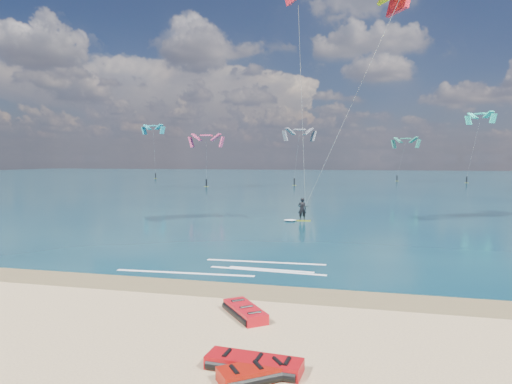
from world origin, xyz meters
The scene contains 9 objects.
ground centered at (0.00, 40.00, 0.00)m, with size 320.00×320.00×0.00m, color tan.
wet_sand_strip centered at (0.00, 3.00, 0.00)m, with size 320.00×2.40×0.01m, color brown.
sea centered at (0.00, 104.00, 0.02)m, with size 320.00×200.00×0.04m, color #0B2F40.
packed_kite_left centered at (4.36, -3.79, 0.00)m, with size 2.70×1.10×0.40m, color #A9090E, non-canonical shape.
packed_kite_mid centered at (3.12, 0.03, 0.00)m, with size 2.41×1.14×0.42m, color red, non-canonical shape.
packed_kite_right centered at (4.50, -4.28, 0.00)m, with size 1.99×1.10×0.40m, color #9A1106, non-canonical shape.
kitesurfer_main centered at (3.91, 20.86, 10.33)m, with size 11.61×10.15×20.16m.
shoreline_foam centered at (1.36, 6.46, 0.04)m, with size 9.99×3.64×0.01m.
distant_kites centered at (2.01, 82.37, 6.03)m, with size 94.43×34.16×14.95m.
Camera 1 is at (7.05, -14.84, 5.44)m, focal length 32.00 mm.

